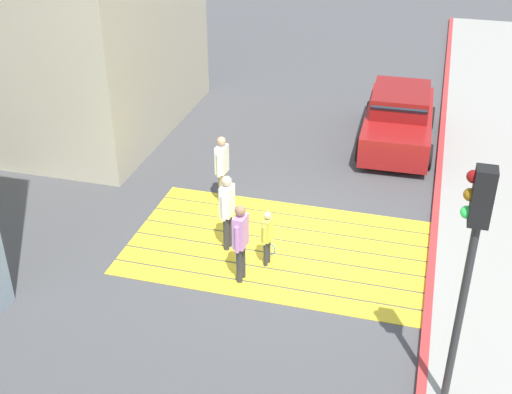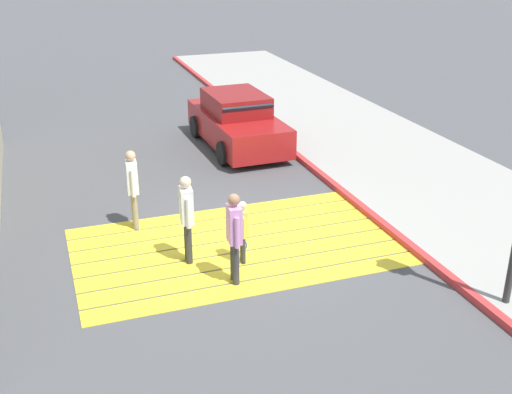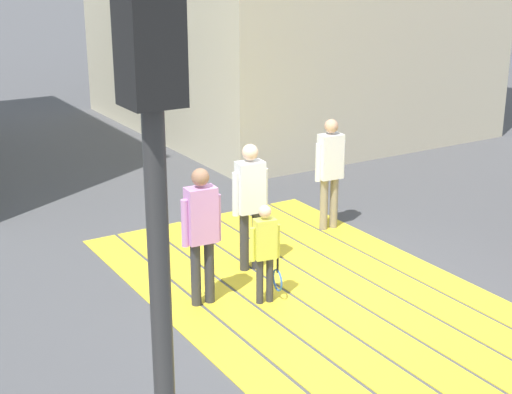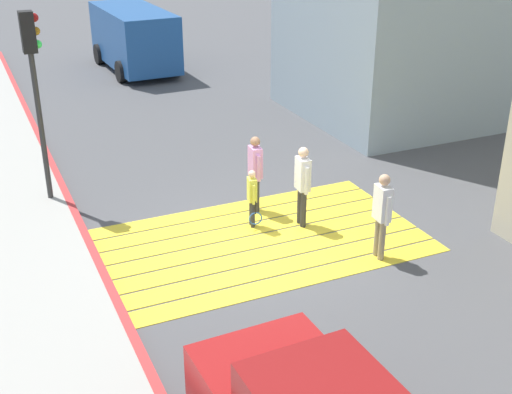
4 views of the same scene
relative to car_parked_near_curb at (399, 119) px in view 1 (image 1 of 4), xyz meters
name	(u,v)px [view 1 (image 1 of 4)]	position (x,y,z in m)	size (l,w,h in m)	color
ground_plane	(278,247)	(2.00, 6.05, -0.73)	(120.00, 120.00, 0.00)	#4C4C4F
crosswalk_stripes	(278,247)	(2.00, 6.05, -0.73)	(6.40, 3.80, 0.01)	yellow
curb_painted	(431,268)	(-1.25, 6.05, -0.67)	(0.16, 40.00, 0.13)	#BC3333
car_parked_near_curb	(399,119)	(0.00, 0.00, 0.00)	(2.07, 4.34, 1.57)	maroon
traffic_light_corner	(471,246)	(-1.58, 9.71, 2.30)	(0.39, 0.28, 4.24)	#2D2D2D
pedestrian_adult_lead	(222,165)	(3.75, 4.51, 0.28)	(0.25, 0.51, 1.73)	gray
pedestrian_adult_trailing	(241,238)	(2.44, 7.38, 0.27)	(0.25, 0.50, 1.73)	#333338
pedestrian_adult_side	(227,207)	(3.04, 6.34, 0.28)	(0.25, 0.51, 1.75)	#333338
pedestrian_child_with_racket	(267,235)	(2.07, 6.71, -0.02)	(0.28, 0.41, 1.27)	#333338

